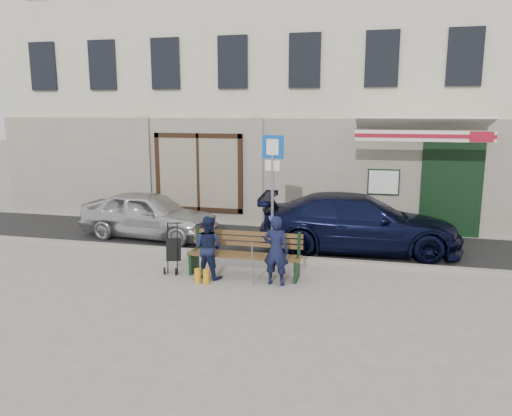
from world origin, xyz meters
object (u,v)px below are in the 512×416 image
(man, at_px, (276,250))
(bench, at_px, (242,255))
(car_silver, at_px, (149,215))
(parking_sign, at_px, (273,176))
(car_navy, at_px, (359,223))
(woman, at_px, (208,247))
(stroller, at_px, (173,251))

(man, bearing_deg, bench, -20.94)
(car_silver, xyz_separation_m, parking_sign, (3.64, -1.01, 1.31))
(car_navy, bearing_deg, parking_sign, 112.48)
(bench, xyz_separation_m, woman, (-0.65, -0.28, 0.20))
(parking_sign, relative_size, bench, 1.20)
(man, bearing_deg, woman, 0.57)
(car_silver, bearing_deg, car_navy, -84.01)
(woman, xyz_separation_m, stroller, (-0.85, 0.17, -0.18))
(parking_sign, height_order, bench, parking_sign)
(woman, bearing_deg, stroller, 2.50)
(parking_sign, height_order, man, parking_sign)
(car_navy, distance_m, stroller, 4.63)
(woman, distance_m, stroller, 0.89)
(car_silver, distance_m, woman, 3.84)
(stroller, bearing_deg, parking_sign, 22.74)
(bench, height_order, man, man)
(parking_sign, height_order, stroller, parking_sign)
(car_navy, relative_size, man, 3.45)
(parking_sign, bearing_deg, man, -61.97)
(car_silver, distance_m, parking_sign, 3.99)
(bench, bearing_deg, car_navy, 47.24)
(car_silver, distance_m, man, 5.00)
(parking_sign, height_order, woman, parking_sign)
(car_navy, relative_size, bench, 2.03)
(car_silver, height_order, stroller, car_silver)
(car_silver, bearing_deg, bench, -121.07)
(bench, distance_m, woman, 0.74)
(car_navy, height_order, parking_sign, parking_sign)
(car_silver, xyz_separation_m, car_navy, (5.62, 0.01, 0.06))
(woman, bearing_deg, car_navy, -123.01)
(car_silver, xyz_separation_m, stroller, (1.80, -2.60, -0.17))
(car_navy, xyz_separation_m, parking_sign, (-1.98, -1.01, 1.24))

